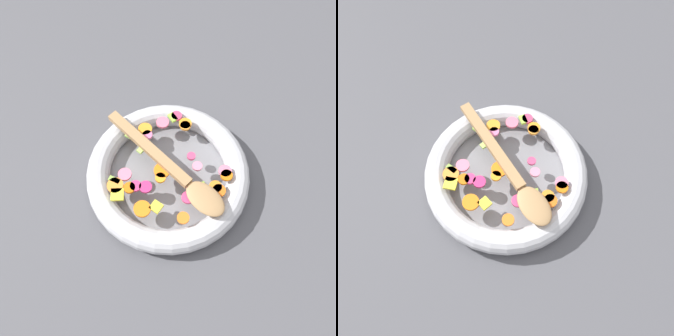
% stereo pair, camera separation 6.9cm
% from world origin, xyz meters
% --- Properties ---
extents(ground_plane, '(4.00, 4.00, 0.00)m').
position_xyz_m(ground_plane, '(0.00, 0.00, 0.00)').
color(ground_plane, '#4C4C51').
extents(skillet, '(0.35, 0.35, 0.05)m').
position_xyz_m(skillet, '(0.00, 0.00, 0.02)').
color(skillet, slate).
rests_on(skillet, ground_plane).
extents(chopped_vegetables, '(0.27, 0.27, 0.01)m').
position_xyz_m(chopped_vegetables, '(0.00, -0.01, 0.05)').
color(chopped_vegetables, orange).
rests_on(chopped_vegetables, skillet).
extents(wooden_spoon, '(0.27, 0.25, 0.01)m').
position_xyz_m(wooden_spoon, '(0.02, 0.01, 0.06)').
color(wooden_spoon, '#A87F51').
rests_on(wooden_spoon, chopped_vegetables).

